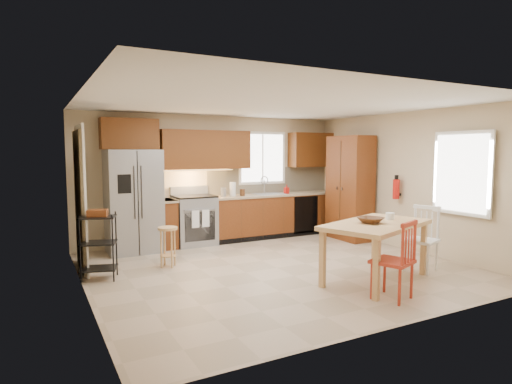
{
  "coord_description": "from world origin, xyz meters",
  "views": [
    {
      "loc": [
        -3.31,
        -5.54,
        1.79
      ],
      "look_at": [
        -0.15,
        0.4,
        1.15
      ],
      "focal_mm": 30.0,
      "sensor_mm": 36.0,
      "label": 1
    }
  ],
  "objects_px": {
    "table_jar": "(390,218)",
    "pantry": "(350,188)",
    "soap_bottle": "(287,189)",
    "fire_extinguisher": "(396,189)",
    "chair_red": "(392,260)",
    "chair_white": "(421,239)",
    "bar_stool": "(168,247)",
    "range_stove": "(194,221)",
    "utility_cart": "(99,246)",
    "dining_table": "(375,252)",
    "refrigerator": "(134,201)",
    "table_bowl": "(371,224)"
  },
  "relations": [
    {
      "from": "table_jar",
      "to": "pantry",
      "type": "bearing_deg",
      "value": 62.41
    },
    {
      "from": "soap_bottle",
      "to": "fire_extinguisher",
      "type": "height_order",
      "value": "fire_extinguisher"
    },
    {
      "from": "soap_bottle",
      "to": "chair_red",
      "type": "bearing_deg",
      "value": -103.63
    },
    {
      "from": "soap_bottle",
      "to": "pantry",
      "type": "relative_size",
      "value": 0.09
    },
    {
      "from": "chair_white",
      "to": "bar_stool",
      "type": "xyz_separation_m",
      "value": [
        -3.28,
        2.0,
        -0.17
      ]
    },
    {
      "from": "table_jar",
      "to": "range_stove",
      "type": "bearing_deg",
      "value": 118.57
    },
    {
      "from": "fire_extinguisher",
      "to": "chair_red",
      "type": "relative_size",
      "value": 0.37
    },
    {
      "from": "pantry",
      "to": "utility_cart",
      "type": "distance_m",
      "value": 4.99
    },
    {
      "from": "utility_cart",
      "to": "pantry",
      "type": "bearing_deg",
      "value": 23.88
    },
    {
      "from": "dining_table",
      "to": "chair_white",
      "type": "xyz_separation_m",
      "value": [
        0.95,
        0.05,
        0.08
      ]
    },
    {
      "from": "dining_table",
      "to": "table_jar",
      "type": "height_order",
      "value": "table_jar"
    },
    {
      "from": "chair_red",
      "to": "refrigerator",
      "type": "bearing_deg",
      "value": 99.29
    },
    {
      "from": "chair_red",
      "to": "bar_stool",
      "type": "xyz_separation_m",
      "value": [
        -1.98,
        2.7,
        -0.17
      ]
    },
    {
      "from": "chair_red",
      "to": "utility_cart",
      "type": "distance_m",
      "value": 3.93
    },
    {
      "from": "dining_table",
      "to": "table_bowl",
      "type": "xyz_separation_m",
      "value": [
        -0.1,
        0.0,
        0.41
      ]
    },
    {
      "from": "fire_extinguisher",
      "to": "table_jar",
      "type": "xyz_separation_m",
      "value": [
        -1.4,
        -1.24,
        -0.26
      ]
    },
    {
      "from": "bar_stool",
      "to": "chair_white",
      "type": "bearing_deg",
      "value": -18.55
    },
    {
      "from": "range_stove",
      "to": "chair_red",
      "type": "relative_size",
      "value": 0.95
    },
    {
      "from": "chair_red",
      "to": "table_bowl",
      "type": "height_order",
      "value": "chair_red"
    },
    {
      "from": "fire_extinguisher",
      "to": "bar_stool",
      "type": "distance_m",
      "value": 4.22
    },
    {
      "from": "dining_table",
      "to": "bar_stool",
      "type": "height_order",
      "value": "dining_table"
    },
    {
      "from": "pantry",
      "to": "chair_red",
      "type": "relative_size",
      "value": 2.18
    },
    {
      "from": "pantry",
      "to": "chair_white",
      "type": "xyz_separation_m",
      "value": [
        -0.61,
        -2.34,
        -0.57
      ]
    },
    {
      "from": "fire_extinguisher",
      "to": "chair_white",
      "type": "xyz_separation_m",
      "value": [
        -0.81,
        -1.29,
        -0.62
      ]
    },
    {
      "from": "range_stove",
      "to": "pantry",
      "type": "xyz_separation_m",
      "value": [
        2.98,
        -0.99,
        0.59
      ]
    },
    {
      "from": "chair_red",
      "to": "chair_white",
      "type": "distance_m",
      "value": 1.48
    },
    {
      "from": "table_jar",
      "to": "bar_stool",
      "type": "bearing_deg",
      "value": 144.16
    },
    {
      "from": "dining_table",
      "to": "table_jar",
      "type": "xyz_separation_m",
      "value": [
        0.36,
        0.1,
        0.44
      ]
    },
    {
      "from": "chair_white",
      "to": "soap_bottle",
      "type": "bearing_deg",
      "value": -13.93
    },
    {
      "from": "dining_table",
      "to": "table_bowl",
      "type": "height_order",
      "value": "table_bowl"
    },
    {
      "from": "table_jar",
      "to": "utility_cart",
      "type": "distance_m",
      "value": 4.14
    },
    {
      "from": "soap_bottle",
      "to": "table_jar",
      "type": "height_order",
      "value": "soap_bottle"
    },
    {
      "from": "soap_bottle",
      "to": "table_jar",
      "type": "xyz_separation_m",
      "value": [
        -0.25,
        -3.19,
        -0.15
      ]
    },
    {
      "from": "pantry",
      "to": "utility_cart",
      "type": "xyz_separation_m",
      "value": [
        -4.93,
        -0.53,
        -0.58
      ]
    },
    {
      "from": "bar_stool",
      "to": "utility_cart",
      "type": "distance_m",
      "value": 1.07
    },
    {
      "from": "range_stove",
      "to": "utility_cart",
      "type": "xyz_separation_m",
      "value": [
        -1.95,
        -1.52,
        0.01
      ]
    },
    {
      "from": "refrigerator",
      "to": "table_jar",
      "type": "distance_m",
      "value": 4.35
    },
    {
      "from": "pantry",
      "to": "table_jar",
      "type": "xyz_separation_m",
      "value": [
        -1.2,
        -2.29,
        -0.21
      ]
    },
    {
      "from": "utility_cart",
      "to": "dining_table",
      "type": "bearing_deg",
      "value": -11.15
    },
    {
      "from": "chair_red",
      "to": "table_bowl",
      "type": "xyz_separation_m",
      "value": [
        0.25,
        0.65,
        0.33
      ]
    },
    {
      "from": "refrigerator",
      "to": "soap_bottle",
      "type": "distance_m",
      "value": 3.18
    },
    {
      "from": "chair_red",
      "to": "bar_stool",
      "type": "relative_size",
      "value": 1.54
    },
    {
      "from": "fire_extinguisher",
      "to": "chair_red",
      "type": "height_order",
      "value": "fire_extinguisher"
    },
    {
      "from": "pantry",
      "to": "bar_stool",
      "type": "xyz_separation_m",
      "value": [
        -3.89,
        -0.34,
        -0.74
      ]
    },
    {
      "from": "dining_table",
      "to": "table_jar",
      "type": "relative_size",
      "value": 11.14
    },
    {
      "from": "dining_table",
      "to": "pantry",
      "type": "bearing_deg",
      "value": 36.98
    },
    {
      "from": "chair_red",
      "to": "utility_cart",
      "type": "height_order",
      "value": "chair_red"
    },
    {
      "from": "pantry",
      "to": "refrigerator",
      "type": "bearing_deg",
      "value": 167.38
    },
    {
      "from": "soap_bottle",
      "to": "pantry",
      "type": "distance_m",
      "value": 1.31
    },
    {
      "from": "table_bowl",
      "to": "fire_extinguisher",
      "type": "bearing_deg",
      "value": 35.84
    }
  ]
}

